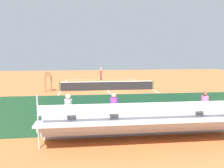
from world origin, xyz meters
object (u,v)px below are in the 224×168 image
(tennis_player, at_px, (101,73))
(tennis_ball_near, at_px, (95,81))
(umpire_chair, at_px, (48,79))
(courtside_bench, at_px, (184,117))
(bleacher_stand, at_px, (145,122))
(tennis_ball_far, at_px, (110,80))
(tennis_net, at_px, (108,86))
(equipment_bag, at_px, (157,125))
(tennis_racket, at_px, (95,80))

(tennis_player, bearing_deg, tennis_ball_near, 52.61)
(umpire_chair, relative_size, courtside_bench, 1.19)
(bleacher_stand, distance_m, tennis_ball_far, 24.18)
(tennis_net, bearing_deg, bleacher_stand, 90.31)
(equipment_bag, bearing_deg, tennis_ball_far, -90.06)
(umpire_chair, height_order, tennis_player, umpire_chair)
(courtside_bench, bearing_deg, umpire_chair, -55.09)
(umpire_chair, xyz_separation_m, tennis_ball_far, (-7.49, -9.11, -1.28))
(equipment_bag, relative_size, tennis_ball_far, 13.64)
(courtside_bench, height_order, tennis_player, tennis_player)
(tennis_racket, height_order, tennis_ball_near, tennis_ball_near)
(courtside_bench, xyz_separation_m, tennis_ball_near, (3.77, -21.89, -0.53))
(umpire_chair, bearing_deg, tennis_player, -121.33)
(bleacher_stand, distance_m, umpire_chair, 16.28)
(tennis_ball_near, bearing_deg, umpire_chair, 59.60)
(tennis_net, distance_m, tennis_racket, 9.64)
(umpire_chair, xyz_separation_m, tennis_player, (-6.24, -10.24, -0.30))
(tennis_player, height_order, tennis_ball_near, tennis_player)
(equipment_bag, distance_m, tennis_ball_far, 22.17)
(tennis_racket, bearing_deg, equipment_bag, 95.34)
(bleacher_stand, xyz_separation_m, tennis_racket, (0.96, -24.95, -0.94))
(tennis_net, bearing_deg, equipment_bag, 95.40)
(tennis_player, height_order, tennis_ball_far, tennis_player)
(tennis_net, distance_m, tennis_ball_far, 8.88)
(tennis_racket, relative_size, tennis_ball_near, 8.77)
(tennis_net, distance_m, umpire_chair, 6.26)
(umpire_chair, distance_m, tennis_racket, 11.34)
(bleacher_stand, xyz_separation_m, courtside_bench, (-2.74, -2.09, -0.39))
(tennis_net, bearing_deg, tennis_ball_far, -98.35)
(tennis_net, height_order, tennis_ball_near, tennis_net)
(equipment_bag, bearing_deg, tennis_net, -84.60)
(tennis_net, distance_m, tennis_player, 9.91)
(tennis_racket, bearing_deg, tennis_net, 95.26)
(bleacher_stand, relative_size, umpire_chair, 4.23)
(tennis_player, bearing_deg, tennis_racket, 18.91)
(bleacher_stand, relative_size, tennis_racket, 15.65)
(tennis_ball_near, bearing_deg, courtside_bench, 99.76)
(bleacher_stand, height_order, courtside_bench, bleacher_stand)
(bleacher_stand, distance_m, tennis_ball_near, 24.02)
(umpire_chair, bearing_deg, bleacher_stand, 112.70)
(tennis_racket, bearing_deg, tennis_player, -161.09)
(tennis_net, bearing_deg, courtside_bench, 102.00)
(tennis_net, bearing_deg, umpire_chair, 3.17)
(equipment_bag, height_order, tennis_player, tennis_player)
(bleacher_stand, xyz_separation_m, tennis_ball_far, (-1.20, -24.13, -0.92))
(tennis_ball_near, bearing_deg, tennis_net, 96.25)
(tennis_racket, bearing_deg, tennis_ball_far, 159.38)
(courtside_bench, relative_size, tennis_racket, 3.11)
(umpire_chair, relative_size, tennis_player, 1.11)
(tennis_player, distance_m, tennis_ball_far, 1.95)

